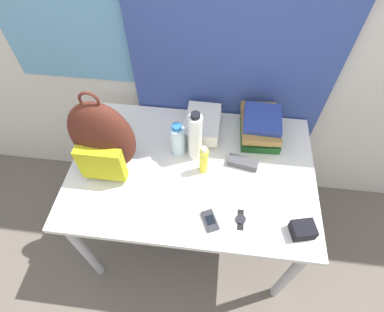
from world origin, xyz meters
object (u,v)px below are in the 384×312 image
Objects in this scene: sports_bottle at (195,137)px; backpack at (103,140)px; book_stack_left at (202,125)px; wristwatch at (241,219)px; cell_phone at (210,221)px; camera_pouch at (303,230)px; sunglasses_case at (243,163)px; book_stack_center at (260,126)px; water_bottle at (178,140)px; sunscreen_bottle at (204,160)px.

backpack is at bearing -163.87° from sports_bottle.
wristwatch is at bearing -66.02° from book_stack_left.
camera_pouch is (0.40, -0.00, 0.02)m from cell_phone.
camera_pouch reaches higher than sunglasses_case.
camera_pouch is at bearing -71.21° from book_stack_center.
camera_pouch is (0.59, -0.37, -0.07)m from water_bottle.
water_bottle is 2.07× the size of wristwatch.
backpack reaches higher than water_bottle.
sports_bottle is 0.44m from wristwatch.
book_stack_center is 0.44m from water_bottle.
book_stack_center is 1.84× the size of sunglasses_case.
sunscreen_bottle is at bearing 127.74° from wristwatch.
sunscreen_bottle is at bearing -163.91° from sunglasses_case.
cell_phone is at bearing -112.78° from sunglasses_case.
sports_bottle is (0.41, 0.12, -0.06)m from backpack.
water_bottle is 0.49m from wristwatch.
water_bottle is 0.68× the size of sports_bottle.
wristwatch is at bearing -99.00° from book_stack_center.
sunscreen_bottle is 0.32m from wristwatch.
book_stack_left is 0.19m from sports_bottle.
sports_bottle is 0.40m from cell_phone.
water_bottle is at bearing 21.59° from backpack.
cell_phone is (0.52, -0.24, -0.19)m from backpack.
camera_pouch is at bearing -0.57° from cell_phone.
water_bottle is (0.32, 0.13, -0.11)m from backpack.
backpack is 2.70× the size of sunscreen_bottle.
wristwatch is (-0.08, -0.51, -0.07)m from book_stack_center.
sports_bottle is (0.09, -0.01, 0.05)m from water_bottle.
water_bottle is 1.16× the size of sunscreen_bottle.
sunscreen_bottle is at bearing 148.75° from camera_pouch.
sunglasses_case is 0.42m from camera_pouch.
book_stack_left is 0.72m from camera_pouch.
backpack is at bearing -158.55° from book_stack_center.
sunscreen_bottle reaches higher than sunglasses_case.
sports_bottle is at bearing 16.13° from backpack.
sunscreen_bottle is (0.46, 0.03, -0.12)m from backpack.
water_bottle is (-0.41, -0.16, 0.02)m from book_stack_center.
cell_phone is at bearing -73.31° from sports_bottle.
backpack is 0.80m from book_stack_center.
book_stack_left is 0.54m from cell_phone.
book_stack_left is at bearing 33.69° from backpack.
water_bottle is at bearing 172.88° from sunglasses_case.
cell_phone is (-0.22, -0.53, -0.07)m from book_stack_center.
backpack reaches higher than cell_phone.
book_stack_center is at bearing 81.00° from wristwatch.
camera_pouch is 1.15× the size of wristwatch.
sunglasses_case is at bearing 16.09° from sunscreen_bottle.
sunscreen_bottle is (-0.27, -0.26, 0.01)m from book_stack_center.
cell_phone is at bearing -112.11° from book_stack_center.
book_stack_left is at bearing 83.43° from sports_bottle.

